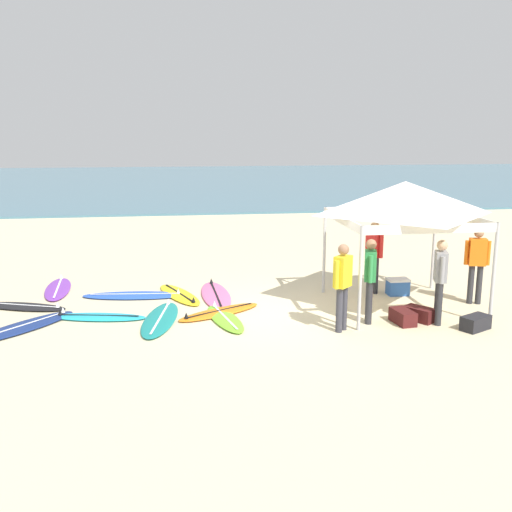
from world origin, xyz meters
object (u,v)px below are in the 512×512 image
person_orange (477,260)px  person_yellow (343,281)px  surfboard_teal (160,319)px  cooler_box (398,287)px  canopy_tent (405,198)px  surfboard_blue (136,295)px  surfboard_cyan (98,317)px  person_red (374,252)px  surfboard_yellow (180,295)px  surfboard_navy (22,327)px  surfboard_pink (216,295)px  surfboard_lime (225,318)px  surfboard_black (24,306)px  gear_bag_near_tent (476,323)px  person_grey (440,276)px  gear_bag_on_sand (419,314)px  gear_bag_by_pole (403,317)px  surfboard_orange (219,312)px  person_green (370,275)px  surfboard_purple (58,289)px

person_orange → person_yellow: bearing=-158.6°
surfboard_teal → cooler_box: cooler_box is taller
canopy_tent → surfboard_blue: bearing=164.7°
surfboard_blue → surfboard_cyan: same height
surfboard_teal → person_red: person_red is taller
surfboard_cyan → surfboard_yellow: size_ratio=0.97×
canopy_tent → surfboard_teal: size_ratio=1.18×
surfboard_navy → surfboard_pink: size_ratio=0.92×
surfboard_lime → surfboard_black: same height
canopy_tent → gear_bag_near_tent: 2.93m
person_grey → person_orange: bearing=40.4°
surfboard_navy → person_yellow: size_ratio=1.31×
person_yellow → gear_bag_on_sand: person_yellow is taller
surfboard_yellow → surfboard_lime: bearing=-64.5°
surfboard_cyan → gear_bag_by_pole: 6.20m
surfboard_blue → surfboard_orange: size_ratio=1.25×
surfboard_blue → person_green: 5.48m
person_yellow → surfboard_navy: bearing=171.1°
person_orange → gear_bag_by_pole: size_ratio=2.85×
surfboard_lime → canopy_tent: bearing=5.8°
surfboard_purple → surfboard_navy: size_ratio=0.98×
surfboard_navy → cooler_box: cooler_box is taller
surfboard_navy → person_grey: bearing=-5.8°
gear_bag_on_sand → surfboard_teal: bearing=172.2°
surfboard_black → surfboard_orange: bearing=-13.2°
surfboard_yellow → person_orange: 6.76m
surfboard_purple → surfboard_pink: same height
surfboard_pink → surfboard_yellow: 0.85m
surfboard_blue → person_orange: (7.53, -1.59, 0.95)m
person_red → cooler_box: 0.99m
surfboard_cyan → surfboard_navy: bearing=-162.4°
surfboard_teal → cooler_box: size_ratio=4.81×
surfboard_blue → person_orange: bearing=-11.9°
person_grey → surfboard_cyan: bearing=169.4°
surfboard_orange → surfboard_blue: bearing=139.8°
gear_bag_on_sand → surfboard_yellow: bearing=152.8°
canopy_tent → surfboard_pink: bearing=161.0°
surfboard_cyan → person_grey: (6.77, -1.27, 0.95)m
surfboard_black → gear_bag_by_pole: bearing=-15.2°
surfboard_cyan → cooler_box: cooler_box is taller
surfboard_navy → person_grey: person_grey is taller
surfboard_pink → cooler_box: size_ratio=4.84×
surfboard_navy → person_orange: bearing=2.3°
surfboard_black → surfboard_yellow: bearing=8.0°
surfboard_lime → surfboard_navy: bearing=179.9°
person_red → gear_bag_on_sand: size_ratio=2.85×
person_green → gear_bag_near_tent: bearing=-20.1°
surfboard_blue → gear_bag_near_tent: bearing=-25.8°
surfboard_blue → surfboard_cyan: size_ratio=1.22×
person_grey → gear_bag_on_sand: size_ratio=2.85×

